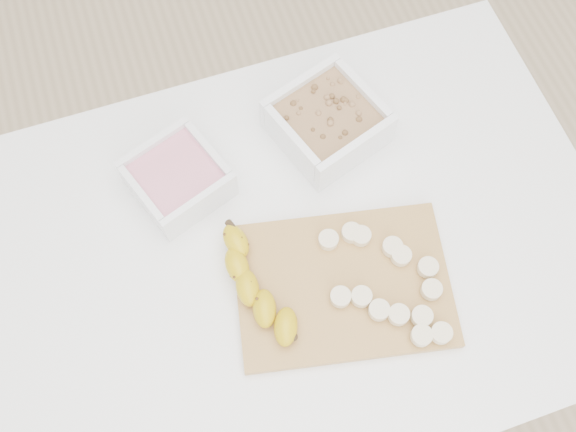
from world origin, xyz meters
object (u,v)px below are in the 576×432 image
object	(u,v)px
bowl_granola	(327,122)
banana	(258,288)
table	(294,268)
cutting_board	(343,285)
bowl_yogurt	(178,178)

from	to	relation	value
bowl_granola	banana	distance (m)	0.30
table	banana	bearing A→B (deg)	-144.95
cutting_board	banana	distance (m)	0.13
table	bowl_yogurt	bearing A→B (deg)	131.51
bowl_granola	banana	world-z (taller)	bowl_granola
table	bowl_granola	world-z (taller)	bowl_granola
bowl_yogurt	bowl_granola	world-z (taller)	bowl_granola
table	banana	world-z (taller)	banana
cutting_board	banana	world-z (taller)	banana
bowl_yogurt	cutting_board	world-z (taller)	bowl_yogurt
cutting_board	banana	bearing A→B (deg)	166.40
bowl_granola	banana	xyz separation A→B (m)	(-0.19, -0.23, -0.01)
table	banana	size ratio (longest dim) A/B	5.03
banana	bowl_granola	bearing A→B (deg)	50.27
table	cutting_board	bearing A→B (deg)	-59.22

